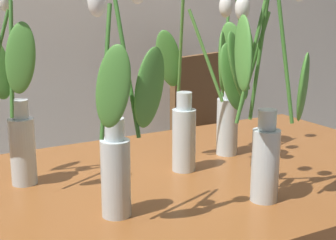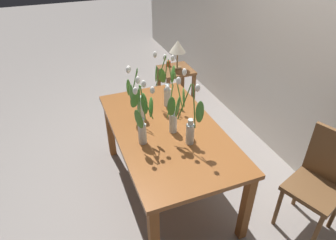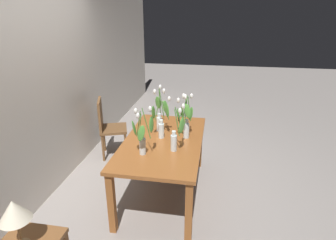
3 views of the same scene
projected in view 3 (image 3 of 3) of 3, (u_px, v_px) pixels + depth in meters
ground_plane at (164, 192)px, 3.55m from camera, size 18.00×18.00×0.00m
room_wall_rear at (44, 84)px, 3.29m from camera, size 9.00×0.10×2.70m
dining_table at (163, 147)px, 3.31m from camera, size 1.60×0.90×0.74m
tulip_vase_0 at (176, 136)px, 2.96m from camera, size 0.18×0.16×0.54m
tulip_vase_1 at (186, 120)px, 3.24m from camera, size 0.23×0.20×0.56m
tulip_vase_2 at (142, 137)px, 2.86m from camera, size 0.15×0.23×0.56m
tulip_vase_3 at (160, 116)px, 3.46m from camera, size 0.21×0.21×0.58m
tulip_vase_4 at (161, 123)px, 3.28m from camera, size 0.18×0.21×0.59m
dining_chair at (108, 125)px, 4.28m from camera, size 0.51×0.51×0.93m
table_lamp at (14, 212)px, 1.93m from camera, size 0.22×0.22×0.40m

